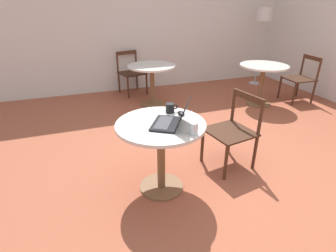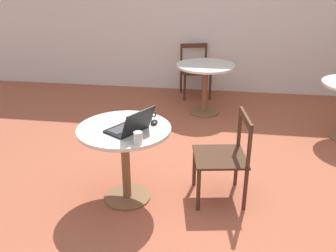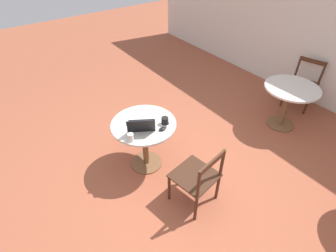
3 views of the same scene
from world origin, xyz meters
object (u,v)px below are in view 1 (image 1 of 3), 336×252
(mug, at_px, (170,108))
(drinking_glass, at_px, (194,128))
(chair_near_right, at_px, (233,131))
(chair_far_back, at_px, (131,73))
(chair_mid_right, at_px, (301,78))
(mouse, at_px, (181,113))
(cafe_table_mid, at_px, (263,74))
(laptop, at_px, (171,120))
(cafe_table_far, at_px, (152,74))
(floor_lamp, at_px, (264,19))
(cafe_table_near, at_px, (161,139))

(mug, relative_size, drinking_glass, 1.25)
(chair_near_right, bearing_deg, chair_far_back, 99.89)
(chair_near_right, distance_m, drinking_glass, 0.88)
(chair_near_right, relative_size, chair_mid_right, 1.00)
(chair_near_right, bearing_deg, mouse, -176.94)
(cafe_table_mid, height_order, laptop, laptop)
(cafe_table_far, height_order, chair_near_right, chair_near_right)
(chair_mid_right, height_order, chair_far_back, same)
(drinking_glass, bearing_deg, cafe_table_mid, 41.48)
(cafe_table_far, relative_size, floor_lamp, 0.51)
(floor_lamp, distance_m, mug, 4.01)
(cafe_table_mid, distance_m, chair_far_back, 2.47)
(chair_far_back, bearing_deg, drinking_glass, -93.01)
(laptop, height_order, drinking_glass, laptop)
(chair_mid_right, bearing_deg, laptop, -151.84)
(cafe_table_near, relative_size, cafe_table_mid, 1.00)
(cafe_table_mid, bearing_deg, laptop, -143.22)
(chair_far_back, distance_m, drinking_glass, 3.38)
(chair_mid_right, distance_m, mug, 3.37)
(chair_far_back, height_order, laptop, laptop)
(cafe_table_mid, bearing_deg, floor_lamp, 56.79)
(chair_far_back, distance_m, mouse, 2.97)
(cafe_table_far, relative_size, mouse, 8.18)
(mug, bearing_deg, chair_far_back, 85.95)
(chair_mid_right, relative_size, mug, 6.57)
(chair_near_right, distance_m, mouse, 0.70)
(mouse, distance_m, mug, 0.13)
(chair_mid_right, xyz_separation_m, mouse, (-2.97, -1.49, 0.31))
(cafe_table_far, xyz_separation_m, floor_lamp, (2.58, 0.52, 0.82))
(chair_near_right, xyz_separation_m, drinking_glass, (-0.68, -0.44, 0.34))
(chair_mid_right, relative_size, laptop, 1.86)
(cafe_table_far, bearing_deg, drinking_glass, -98.48)
(cafe_table_far, relative_size, chair_near_right, 1.00)
(mug, bearing_deg, drinking_glass, -87.04)
(chair_mid_right, height_order, drinking_glass, chair_mid_right)
(cafe_table_far, relative_size, drinking_glass, 8.21)
(cafe_table_far, distance_m, chair_near_right, 2.16)
(cafe_table_far, height_order, mouse, mouse)
(cafe_table_mid, distance_m, mouse, 2.67)
(cafe_table_near, xyz_separation_m, drinking_glass, (0.19, -0.29, 0.21))
(chair_near_right, xyz_separation_m, mug, (-0.71, 0.06, 0.34))
(cafe_table_near, distance_m, chair_near_right, 0.90)
(cafe_table_far, bearing_deg, laptop, -101.99)
(cafe_table_near, bearing_deg, floor_lamp, 41.71)
(cafe_table_far, bearing_deg, mouse, -98.67)
(chair_near_right, distance_m, chair_far_back, 2.96)
(cafe_table_far, relative_size, chair_mid_right, 1.00)
(chair_near_right, bearing_deg, cafe_table_mid, 44.80)
(cafe_table_mid, relative_size, chair_far_back, 1.00)
(mouse, distance_m, drinking_glass, 0.41)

